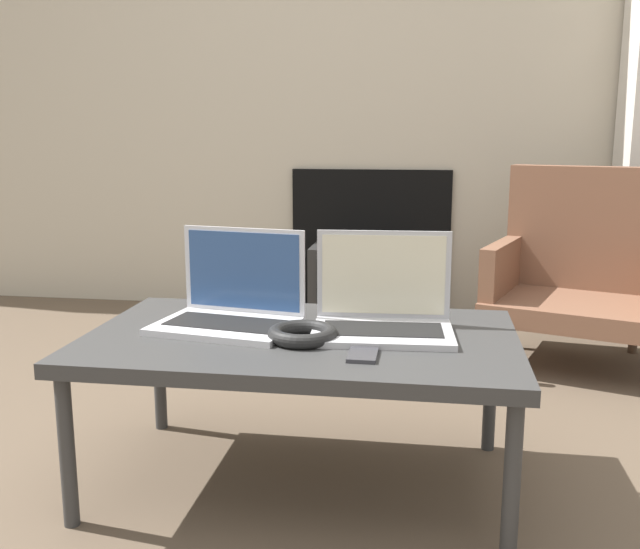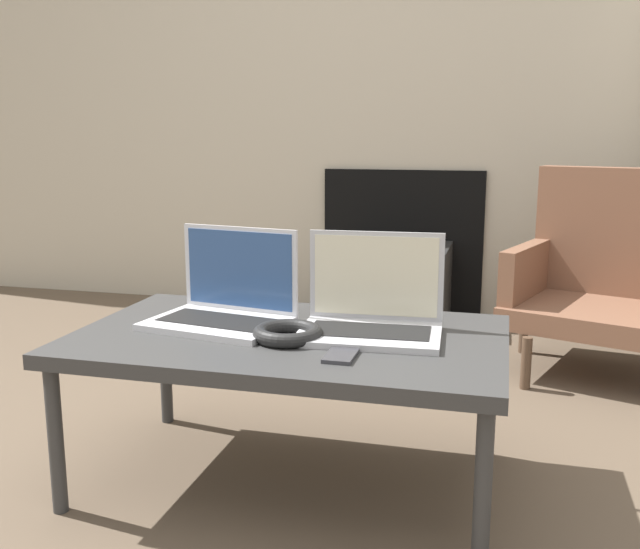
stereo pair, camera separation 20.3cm
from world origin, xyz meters
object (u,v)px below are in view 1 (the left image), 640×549
object	(u,v)px
headphones	(303,334)
armchair	(584,267)
laptop_right	(383,310)
tv	(366,283)
phone	(363,353)
laptop_left	(232,305)

from	to	relation	value
headphones	armchair	xyz separation A→B (m)	(0.89, 1.23, -0.04)
laptop_right	tv	bearing A→B (deg)	93.06
armchair	phone	bearing A→B (deg)	-99.78
phone	tv	world-z (taller)	phone
armchair	laptop_left	bearing A→B (deg)	-115.15
headphones	phone	world-z (taller)	headphones
tv	armchair	world-z (taller)	armchair
laptop_right	armchair	bearing A→B (deg)	54.07
armchair	laptop_right	bearing A→B (deg)	-103.07
tv	phone	bearing A→B (deg)	-85.11
armchair	tv	bearing A→B (deg)	171.86
laptop_right	phone	xyz separation A→B (m)	(-0.03, -0.21, -0.05)
laptop_right	armchair	distance (m)	1.32
headphones	phone	bearing A→B (deg)	-30.15
laptop_left	tv	size ratio (longest dim) A/B	0.76
headphones	tv	xyz separation A→B (m)	(0.00, 1.70, -0.23)
laptop_left	armchair	bearing A→B (deg)	55.00
headphones	phone	xyz separation A→B (m)	(0.15, -0.09, -0.01)
headphones	armchair	bearing A→B (deg)	54.15
phone	armchair	bearing A→B (deg)	60.86
laptop_right	phone	world-z (taller)	laptop_right
laptop_right	tv	world-z (taller)	laptop_right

